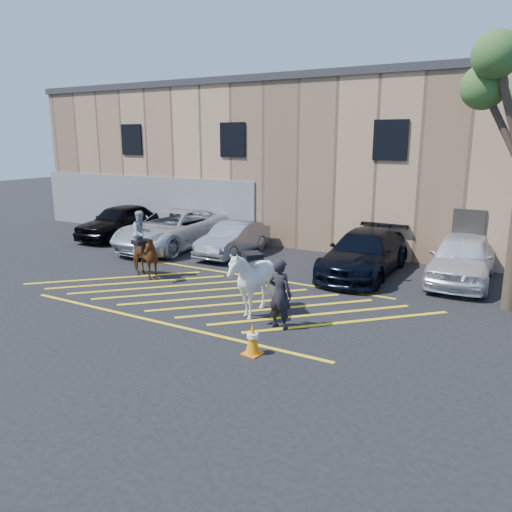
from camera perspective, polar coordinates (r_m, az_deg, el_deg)
The scene contains 12 objects.
ground at distance 15.36m, azimuth -3.91°, elevation -4.40°, with size 90.00×90.00×0.00m, color black.
car_black_suv at distance 24.70m, azimuth -15.28°, elevation 3.85°, with size 1.90×4.72×1.61m, color black.
car_white_pickup at distance 21.92m, azimuth -9.43°, elevation 3.05°, with size 2.75×5.96×1.66m, color silver.
car_silver_sedan at distance 20.36m, azimuth -2.61°, elevation 1.97°, with size 1.41×4.06×1.34m, color gray.
car_blue_suv at distance 17.78m, azimuth 12.29°, elevation 0.33°, with size 2.15×5.28×1.53m, color black.
car_white_suv at distance 17.82m, azimuth 22.44°, elevation -0.23°, with size 1.90×4.73×1.61m, color white.
handler at distance 12.45m, azimuth 2.76°, elevation -4.36°, with size 0.65×0.43×1.79m, color black.
warehouse at distance 25.50m, azimuth 11.36°, elevation 10.78°, with size 32.42×10.20×7.30m.
hatching_zone at distance 15.13m, azimuth -4.54°, elevation -4.68°, with size 12.60×5.12×0.01m.
mounted_bay at distance 17.36m, azimuth -12.88°, elevation 0.55°, with size 1.90×1.26×2.31m.
saddled_white at distance 13.26m, azimuth -0.42°, elevation -2.99°, with size 2.27×2.28×1.88m.
traffic_cone at distance 11.12m, azimuth -0.40°, elevation -9.44°, with size 0.42×0.42×0.73m.
Camera 1 is at (8.19, -12.13, 4.67)m, focal length 35.00 mm.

